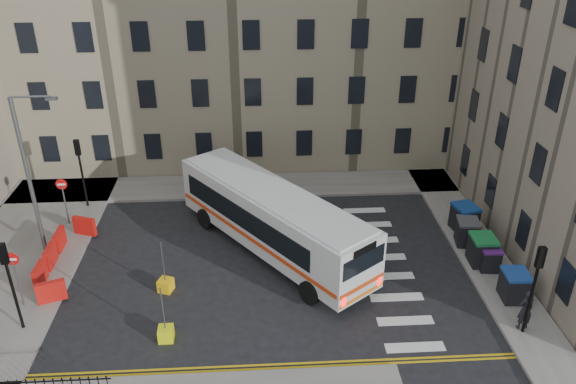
{
  "coord_description": "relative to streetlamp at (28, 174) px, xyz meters",
  "views": [
    {
      "loc": [
        -2.11,
        -22.71,
        15.88
      ],
      "look_at": [
        -0.61,
        2.02,
        3.0
      ],
      "focal_mm": 35.0,
      "sensor_mm": 36.0,
      "label": 1
    }
  ],
  "objects": [
    {
      "name": "roadworks_barriers",
      "position": [
        1.16,
        -1.5,
        -3.69
      ],
      "size": [
        1.66,
        6.26,
        1.0
      ],
      "color": "red",
      "rests_on": "pavement_west"
    },
    {
      "name": "wheelie_bin_a",
      "position": [
        22.06,
        -5.34,
        -3.5
      ],
      "size": [
        1.13,
        1.29,
        1.36
      ],
      "rotation": [
        0.0,
        0.0,
        -0.05
      ],
      "color": "black",
      "rests_on": "pavement_east"
    },
    {
      "name": "no_entry_north",
      "position": [
        0.5,
        2.5,
        -2.26
      ],
      "size": [
        0.6,
        0.08,
        3.0
      ],
      "color": "#595B5E",
      "rests_on": "pavement_west"
    },
    {
      "name": "no_entry_south",
      "position": [
        0.5,
        -4.5,
        -2.26
      ],
      "size": [
        0.6,
        0.08,
        3.0
      ],
      "color": "#595B5E",
      "rests_on": "pavement_west"
    },
    {
      "name": "traffic_light_east",
      "position": [
        21.6,
        -7.5,
        -1.47
      ],
      "size": [
        0.28,
        0.22,
        4.1
      ],
      "color": "black",
      "rests_on": "pavement_east"
    },
    {
      "name": "bollard_chevron",
      "position": [
        7.01,
        -6.94,
        -4.04
      ],
      "size": [
        0.61,
        0.61,
        0.6
      ],
      "primitive_type": "cube",
      "rotation": [
        0.0,
        0.0,
        0.02
      ],
      "color": "#E0EB0D",
      "rests_on": "ground"
    },
    {
      "name": "terrace_north",
      "position": [
        6.0,
        13.5,
        4.28
      ],
      "size": [
        38.3,
        10.8,
        17.2
      ],
      "color": "gray",
      "rests_on": "ground"
    },
    {
      "name": "bollard_yellow",
      "position": [
        6.57,
        -3.67,
        -4.04
      ],
      "size": [
        0.77,
        0.77,
        0.6
      ],
      "primitive_type": "cube",
      "rotation": [
        0.0,
        0.0,
        -0.35
      ],
      "color": "#FAB70D",
      "rests_on": "ground"
    },
    {
      "name": "pedestrian",
      "position": [
        21.65,
        -7.27,
        -3.26
      ],
      "size": [
        0.73,
        0.54,
        1.86
      ],
      "primitive_type": "imported",
      "rotation": [
        0.0,
        0.0,
        3.28
      ],
      "color": "black",
      "rests_on": "pavement_east"
    },
    {
      "name": "streetlamp",
      "position": [
        0.0,
        0.0,
        0.0
      ],
      "size": [
        0.5,
        0.22,
        8.14
      ],
      "color": "#595B5E",
      "rests_on": "pavement_west"
    },
    {
      "name": "traffic_light_nw",
      "position": [
        1.0,
        4.5,
        -1.47
      ],
      "size": [
        0.28,
        0.22,
        4.1
      ],
      "color": "black",
      "rests_on": "pavement_west"
    },
    {
      "name": "wheelie_bin_c",
      "position": [
        21.64,
        -2.55,
        -3.45
      ],
      "size": [
        1.19,
        1.35,
        1.46
      ],
      "rotation": [
        0.0,
        0.0,
        -0.03
      ],
      "color": "black",
      "rests_on": "pavement_east"
    },
    {
      "name": "pavement_west",
      "position": [
        -1.0,
        -1.0,
        -4.26
      ],
      "size": [
        6.0,
        22.0,
        0.15
      ],
      "primitive_type": "cube",
      "color": "slate",
      "rests_on": "ground"
    },
    {
      "name": "wheelie_bin_d",
      "position": [
        21.52,
        -0.78,
        -3.51
      ],
      "size": [
        1.24,
        1.37,
        1.34
      ],
      "rotation": [
        0.0,
        0.0,
        -0.16
      ],
      "color": "black",
      "rests_on": "pavement_east"
    },
    {
      "name": "traffic_light_sw",
      "position": [
        1.0,
        -6.0,
        -1.47
      ],
      "size": [
        0.28,
        0.22,
        4.1
      ],
      "color": "black",
      "rests_on": "pavement_west"
    },
    {
      "name": "ground",
      "position": [
        13.0,
        -2.0,
        -4.34
      ],
      "size": [
        120.0,
        120.0,
        0.0
      ],
      "primitive_type": "plane",
      "color": "black",
      "rests_on": "ground"
    },
    {
      "name": "pavement_east",
      "position": [
        22.0,
        2.0,
        -4.26
      ],
      "size": [
        2.4,
        26.0,
        0.15
      ],
      "primitive_type": "cube",
      "color": "slate",
      "rests_on": "ground"
    },
    {
      "name": "wheelie_bin_e",
      "position": [
        21.84,
        0.55,
        -3.45
      ],
      "size": [
        1.39,
        1.52,
        1.45
      ],
      "rotation": [
        0.0,
        0.0,
        0.21
      ],
      "color": "black",
      "rests_on": "pavement_east"
    },
    {
      "name": "pavement_north",
      "position": [
        7.0,
        6.6,
        -4.26
      ],
      "size": [
        36.0,
        3.2,
        0.15
      ],
      "primitive_type": "cube",
      "color": "slate",
      "rests_on": "ground"
    },
    {
      "name": "wheelie_bin_b",
      "position": [
        21.84,
        -3.02,
        -3.59
      ],
      "size": [
        1.02,
        1.14,
        1.17
      ],
      "rotation": [
        0.0,
        0.0,
        -0.09
      ],
      "color": "black",
      "rests_on": "pavement_east"
    },
    {
      "name": "bus",
      "position": [
        11.56,
        -0.62,
        -2.4
      ],
      "size": [
        9.55,
        11.51,
        3.35
      ],
      "rotation": [
        0.0,
        0.0,
        0.64
      ],
      "color": "silver",
      "rests_on": "ground"
    }
  ]
}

